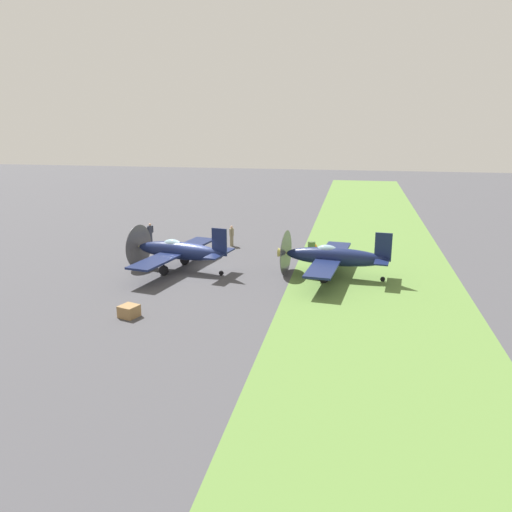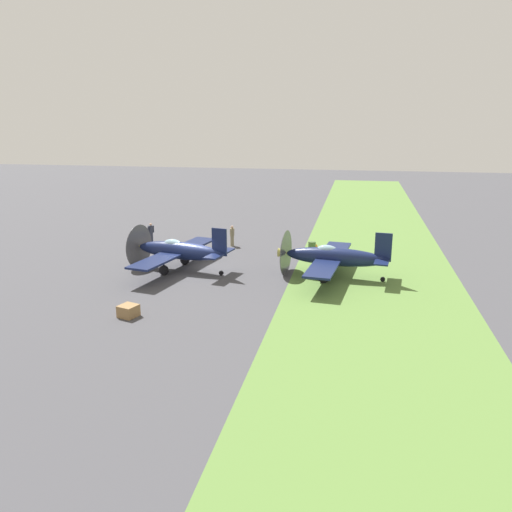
% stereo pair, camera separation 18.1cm
% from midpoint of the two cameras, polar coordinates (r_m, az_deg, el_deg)
% --- Properties ---
extents(ground_plane, '(160.00, 160.00, 0.00)m').
position_cam_midpoint_polar(ground_plane, '(35.86, -6.70, -1.70)').
color(ground_plane, '#424247').
extents(grass_verge, '(120.00, 11.00, 0.01)m').
position_cam_midpoint_polar(grass_verge, '(34.27, 13.01, -2.76)').
color(grass_verge, '#567A38').
rests_on(grass_verge, ground).
extents(airplane_lead, '(9.59, 7.65, 3.39)m').
position_cam_midpoint_polar(airplane_lead, '(35.91, -8.84, 0.60)').
color(airplane_lead, '#141E47').
rests_on(airplane_lead, ground).
extents(airplane_wingman, '(9.55, 7.58, 3.39)m').
position_cam_midpoint_polar(airplane_wingman, '(34.28, 8.47, -0.07)').
color(airplane_wingman, '#141E47').
rests_on(airplane_wingman, ground).
extents(ground_crew_chief, '(0.63, 0.38, 1.73)m').
position_cam_midpoint_polar(ground_crew_chief, '(42.74, -2.87, 2.33)').
color(ground_crew_chief, '#847A5B').
rests_on(ground_crew_chief, ground).
extents(ground_crew_mechanic, '(0.55, 0.38, 1.73)m').
position_cam_midpoint_polar(ground_crew_mechanic, '(44.66, -11.84, 2.58)').
color(ground_crew_mechanic, '#2D3342').
rests_on(ground_crew_mechanic, ground).
extents(fuel_drum, '(0.60, 0.60, 0.90)m').
position_cam_midpoint_polar(fuel_drum, '(40.80, 6.09, 1.00)').
color(fuel_drum, '#476633').
rests_on(fuel_drum, ground).
extents(supply_crate, '(1.13, 1.13, 0.64)m').
position_cam_midpoint_polar(supply_crate, '(28.21, -14.19, -6.00)').
color(supply_crate, olive).
rests_on(supply_crate, ground).
extents(runway_marker_cone, '(0.36, 0.36, 0.44)m').
position_cam_midpoint_polar(runway_marker_cone, '(42.09, 6.58, 1.09)').
color(runway_marker_cone, orange).
rests_on(runway_marker_cone, ground).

